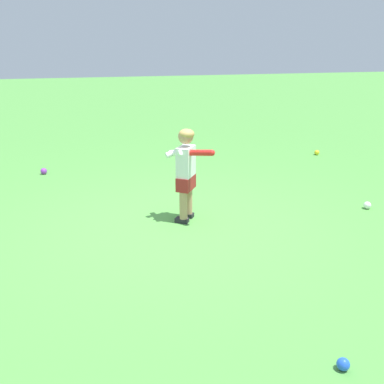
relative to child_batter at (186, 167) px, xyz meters
The scene contains 6 objects.
ground_plane 0.69m from the child_batter, 52.95° to the left, with size 40.00×40.00×0.00m, color #519942.
child_batter is the anchor object (origin of this frame).
play_ball_near_batter 2.96m from the child_batter, 52.33° to the right, with size 0.10×0.10×0.10m, color purple.
play_ball_far_left 3.86m from the child_batter, 141.15° to the right, with size 0.09×0.09×0.09m, color yellow.
play_ball_far_right 2.36m from the child_batter, behind, with size 0.09×0.09×0.09m, color white.
play_ball_center_lawn 2.74m from the child_batter, 99.63° to the left, with size 0.09×0.09×0.09m, color blue.
Camera 1 is at (0.88, 4.45, 2.03)m, focal length 41.16 mm.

